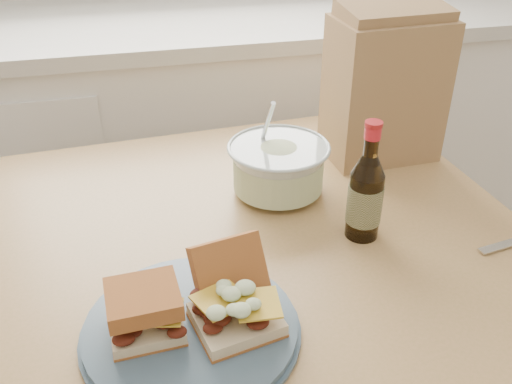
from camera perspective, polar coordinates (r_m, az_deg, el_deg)
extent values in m
cube|color=white|center=(1.95, -7.47, 2.96)|extent=(2.40, 0.60, 0.90)
cube|color=silver|center=(1.78, -8.54, 16.39)|extent=(2.50, 0.64, 0.04)
cube|color=tan|center=(1.01, 1.16, -5.81)|extent=(1.00, 1.00, 0.04)
cube|color=tan|center=(1.56, -19.08, -10.75)|extent=(0.07, 0.07, 0.74)
cube|color=tan|center=(1.69, 10.15, -5.52)|extent=(0.07, 0.07, 0.74)
cylinder|color=#435A6C|center=(0.83, -6.53, -13.45)|extent=(0.30, 0.30, 0.02)
cube|color=#CCB590|center=(0.82, -10.87, -13.02)|extent=(0.10, 0.09, 0.02)
cube|color=gold|center=(0.80, -11.09, -11.47)|extent=(0.06, 0.06, 0.00)
cube|color=#A65D2C|center=(0.78, -11.24, -10.43)|extent=(0.10, 0.09, 0.03)
cube|color=#CCB590|center=(0.81, -1.99, -12.65)|extent=(0.13, 0.12, 0.02)
cube|color=gold|center=(0.79, -2.04, -10.83)|extent=(0.08, 0.08, 0.00)
cube|color=#A65D2C|center=(0.84, -2.66, -7.88)|extent=(0.12, 0.09, 0.10)
cone|color=silver|center=(1.11, 2.24, 2.22)|extent=(0.19, 0.19, 0.10)
cylinder|color=silver|center=(1.11, 2.23, 2.01)|extent=(0.18, 0.18, 0.07)
torus|color=silver|center=(1.09, 2.29, 4.51)|extent=(0.20, 0.20, 0.01)
cylinder|color=silver|center=(1.09, 1.02, 6.54)|extent=(0.02, 0.08, 0.13)
cylinder|color=black|center=(1.00, 10.77, -1.34)|extent=(0.06, 0.06, 0.12)
cone|color=black|center=(0.96, 11.24, 2.66)|extent=(0.06, 0.06, 0.04)
cylinder|color=black|center=(0.94, 11.52, 5.04)|extent=(0.02, 0.02, 0.05)
cylinder|color=red|center=(0.93, 11.61, 5.84)|extent=(0.03, 0.03, 0.02)
cylinder|color=#AF2025|center=(0.92, 11.71, 6.68)|extent=(0.03, 0.03, 0.01)
cylinder|color=#303C1E|center=(1.00, 10.80, -1.12)|extent=(0.06, 0.06, 0.07)
cube|color=silver|center=(1.08, 24.25, -4.63)|extent=(0.14, 0.04, 0.00)
cube|color=#A3764F|center=(1.25, 12.73, 9.94)|extent=(0.24, 0.16, 0.30)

